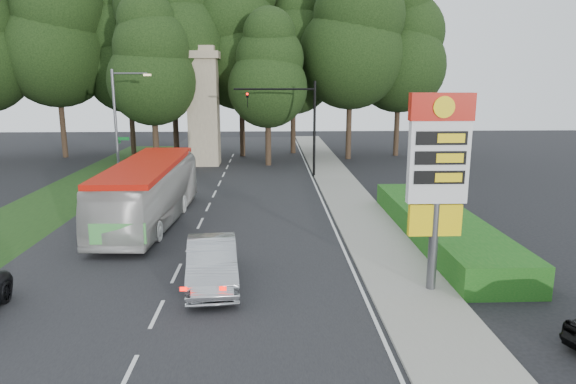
{
  "coord_description": "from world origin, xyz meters",
  "views": [
    {
      "loc": [
        3.59,
        -14.64,
        7.24
      ],
      "look_at": [
        4.44,
        8.44,
        2.2
      ],
      "focal_mm": 32.0,
      "sensor_mm": 36.0,
      "label": 1
    }
  ],
  "objects_px": {
    "gas_station_pylon": "(438,166)",
    "streetlight_signs": "(119,121)",
    "traffic_signal_mast": "(297,115)",
    "transit_bus": "(149,193)",
    "sedan_silver": "(212,263)",
    "monument": "(204,106)"
  },
  "relations": [
    {
      "from": "traffic_signal_mast",
      "to": "streetlight_signs",
      "type": "xyz_separation_m",
      "value": [
        -12.67,
        -1.99,
        -0.23
      ]
    },
    {
      "from": "monument",
      "to": "traffic_signal_mast",
      "type": "bearing_deg",
      "value": -38.0
    },
    {
      "from": "sedan_silver",
      "to": "transit_bus",
      "type": "bearing_deg",
      "value": 109.87
    },
    {
      "from": "traffic_signal_mast",
      "to": "monument",
      "type": "xyz_separation_m",
      "value": [
        -7.68,
        6.0,
        0.43
      ]
    },
    {
      "from": "gas_station_pylon",
      "to": "transit_bus",
      "type": "bearing_deg",
      "value": 142.15
    },
    {
      "from": "streetlight_signs",
      "to": "traffic_signal_mast",
      "type": "bearing_deg",
      "value": 8.92
    },
    {
      "from": "traffic_signal_mast",
      "to": "streetlight_signs",
      "type": "distance_m",
      "value": 12.83
    },
    {
      "from": "gas_station_pylon",
      "to": "sedan_silver",
      "type": "relative_size",
      "value": 1.37
    },
    {
      "from": "traffic_signal_mast",
      "to": "transit_bus",
      "type": "relative_size",
      "value": 0.63
    },
    {
      "from": "gas_station_pylon",
      "to": "streetlight_signs",
      "type": "height_order",
      "value": "streetlight_signs"
    },
    {
      "from": "gas_station_pylon",
      "to": "sedan_silver",
      "type": "distance_m",
      "value": 8.56
    },
    {
      "from": "traffic_signal_mast",
      "to": "streetlight_signs",
      "type": "bearing_deg",
      "value": -171.08
    },
    {
      "from": "streetlight_signs",
      "to": "monument",
      "type": "height_order",
      "value": "monument"
    },
    {
      "from": "traffic_signal_mast",
      "to": "sedan_silver",
      "type": "distance_m",
      "value": 21.84
    },
    {
      "from": "transit_bus",
      "to": "sedan_silver",
      "type": "relative_size",
      "value": 2.31
    },
    {
      "from": "traffic_signal_mast",
      "to": "streetlight_signs",
      "type": "height_order",
      "value": "streetlight_signs"
    },
    {
      "from": "traffic_signal_mast",
      "to": "monument",
      "type": "height_order",
      "value": "monument"
    },
    {
      "from": "transit_bus",
      "to": "sedan_silver",
      "type": "xyz_separation_m",
      "value": [
        4.08,
        -8.24,
        -0.78
      ]
    },
    {
      "from": "gas_station_pylon",
      "to": "monument",
      "type": "xyz_separation_m",
      "value": [
        -11.2,
        28.01,
        0.66
      ]
    },
    {
      "from": "gas_station_pylon",
      "to": "streetlight_signs",
      "type": "xyz_separation_m",
      "value": [
        -16.19,
        20.01,
        -0.01
      ]
    },
    {
      "from": "streetlight_signs",
      "to": "sedan_silver",
      "type": "xyz_separation_m",
      "value": [
        8.49,
        -19.1,
        -3.62
      ]
    },
    {
      "from": "transit_bus",
      "to": "traffic_signal_mast",
      "type": "bearing_deg",
      "value": 60.25
    }
  ]
}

